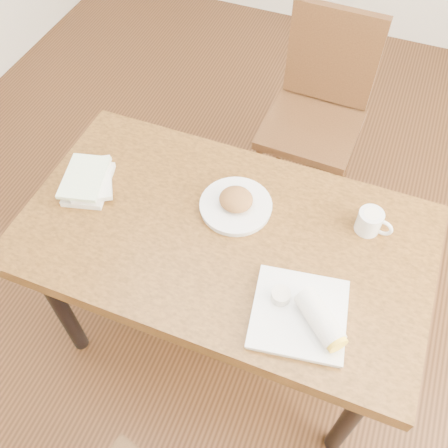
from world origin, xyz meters
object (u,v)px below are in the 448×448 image
(plate_scone, at_px, (236,204))
(plate_burrito, at_px, (305,315))
(coffee_mug, at_px, (370,221))
(book_stack, at_px, (88,181))
(table, at_px, (224,248))
(chair_far, at_px, (319,104))

(plate_scone, distance_m, plate_burrito, 0.44)
(coffee_mug, relative_size, plate_burrito, 0.39)
(plate_scone, relative_size, book_stack, 1.00)
(table, distance_m, coffee_mug, 0.48)
(plate_scone, bearing_deg, chair_far, 84.05)
(coffee_mug, bearing_deg, plate_scone, -170.23)
(plate_scone, height_order, coffee_mug, coffee_mug)
(plate_burrito, bearing_deg, table, 148.64)
(chair_far, bearing_deg, plate_scone, -95.95)
(plate_burrito, xyz_separation_m, book_stack, (-0.82, 0.21, -0.00))
(table, distance_m, chair_far, 0.97)
(table, bearing_deg, plate_burrito, -31.36)
(table, relative_size, plate_scone, 5.47)
(coffee_mug, height_order, book_stack, coffee_mug)
(coffee_mug, distance_m, book_stack, 0.94)
(plate_scone, distance_m, book_stack, 0.51)
(table, distance_m, plate_burrito, 0.39)
(table, height_order, coffee_mug, coffee_mug)
(plate_scone, bearing_deg, plate_burrito, -43.46)
(chair_far, distance_m, book_stack, 1.13)
(table, height_order, chair_far, chair_far)
(table, bearing_deg, plate_scone, 90.58)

